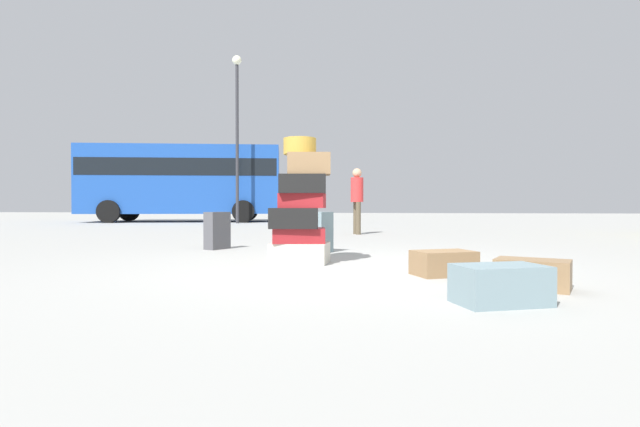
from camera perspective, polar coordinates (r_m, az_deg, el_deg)
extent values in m
plane|color=#9E9E99|center=(5.33, 1.87, -6.38)|extent=(80.00, 80.00, 0.00)
cube|color=beige|center=(5.71, -2.38, -4.68)|extent=(0.67, 0.49, 0.24)
cube|color=maroon|center=(5.69, -2.45, -2.60)|extent=(0.66, 0.52, 0.17)
cube|color=black|center=(5.62, -3.11, -0.55)|extent=(0.60, 0.47, 0.24)
cube|color=maroon|center=(5.63, -2.10, 1.52)|extent=(0.54, 0.40, 0.17)
cube|color=black|center=(5.59, -2.06, 3.51)|extent=(0.58, 0.46, 0.22)
cube|color=olive|center=(5.63, -1.30, 5.86)|extent=(0.54, 0.43, 0.25)
cylinder|color=#B28C33|center=(5.77, -2.41, 7.93)|extent=(0.39, 0.39, 0.19)
cube|color=olive|center=(4.31, 23.83, -6.57)|extent=(0.65, 0.52, 0.24)
cube|color=olive|center=(4.86, 14.41, -5.70)|extent=(0.67, 0.58, 0.24)
cube|color=gray|center=(3.56, 20.54, -7.89)|extent=(0.69, 0.56, 0.27)
cube|color=gray|center=(6.95, -0.12, -2.24)|extent=(0.39, 0.44, 0.59)
cube|color=#4C4C51|center=(7.68, -12.06, -1.99)|extent=(0.34, 0.44, 0.58)
cylinder|color=brown|center=(11.57, 4.25, -0.53)|extent=(0.12, 0.12, 0.77)
cylinder|color=brown|center=(11.36, 4.55, -0.56)|extent=(0.12, 0.12, 0.77)
cylinder|color=red|center=(11.47, 4.40, 2.82)|extent=(0.30, 0.30, 0.58)
sphere|color=tan|center=(11.49, 4.40, 4.80)|extent=(0.22, 0.22, 0.22)
cube|color=#1E4CA5|center=(21.26, -15.89, 3.78)|extent=(8.45, 4.19, 2.80)
cube|color=black|center=(21.29, -15.89, 5.10)|extent=(8.29, 4.17, 0.70)
cylinder|color=black|center=(22.11, -8.52, 0.33)|extent=(0.93, 0.44, 0.90)
cylinder|color=black|center=(19.62, -9.06, 0.25)|extent=(0.93, 0.44, 0.90)
cylinder|color=black|center=(23.10, -21.66, 0.30)|extent=(0.93, 0.44, 0.90)
cylinder|color=black|center=(20.73, -23.72, 0.22)|extent=(0.93, 0.44, 0.90)
cylinder|color=#333338|center=(19.01, -9.77, 8.15)|extent=(0.12, 0.12, 6.14)
sphere|color=#F2F2CC|center=(19.67, -9.80, 17.42)|extent=(0.36, 0.36, 0.36)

